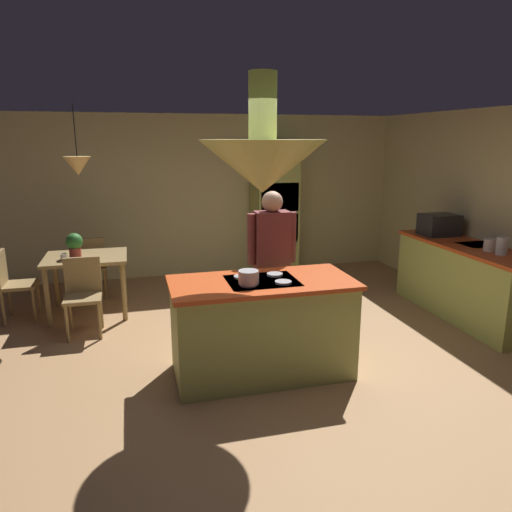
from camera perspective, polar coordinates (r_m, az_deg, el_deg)
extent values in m
plane|color=#AD7F51|center=(4.88, 0.06, -12.67)|extent=(8.16, 8.16, 0.00)
cube|color=beige|center=(7.80, -6.48, 7.14)|extent=(6.80, 0.10, 2.55)
cube|color=#A8B259|center=(4.52, 0.72, -8.77)|extent=(1.63, 0.76, 0.88)
cube|color=#D14C1E|center=(4.36, 0.74, -3.19)|extent=(1.69, 0.82, 0.04)
cube|color=black|center=(4.36, 0.74, -3.00)|extent=(0.64, 0.52, 0.01)
cylinder|color=#B2B2B7|center=(4.20, -0.90, -3.47)|extent=(0.15, 0.15, 0.02)
cylinder|color=#B2B2B7|center=(4.28, 3.27, -3.14)|extent=(0.15, 0.15, 0.02)
cylinder|color=#B2B2B7|center=(4.44, -1.70, -2.50)|extent=(0.15, 0.15, 0.02)
cylinder|color=#B2B2B7|center=(4.52, 2.26, -2.21)|extent=(0.15, 0.15, 0.02)
cube|color=#A8B259|center=(6.47, 23.70, -2.92)|extent=(0.62, 2.07, 0.88)
cube|color=#D14C1E|center=(6.36, 24.10, 1.05)|extent=(0.66, 2.11, 0.04)
cube|color=#B2B2B7|center=(6.47, 25.12, 0.60)|extent=(0.48, 0.36, 0.16)
cube|color=#A8B259|center=(7.68, 2.19, 5.43)|extent=(0.66, 0.62, 2.10)
cube|color=black|center=(7.37, 2.87, 7.01)|extent=(0.60, 0.04, 0.44)
cube|color=black|center=(7.45, 2.82, 3.35)|extent=(0.60, 0.04, 0.44)
cube|color=olive|center=(6.31, -19.65, -0.13)|extent=(0.99, 0.85, 0.04)
cylinder|color=olive|center=(6.12, -23.66, -4.63)|extent=(0.06, 0.06, 0.72)
cylinder|color=olive|center=(6.04, -15.52, -4.19)|extent=(0.06, 0.06, 0.72)
cylinder|color=olive|center=(6.81, -22.78, -2.74)|extent=(0.06, 0.06, 0.72)
cylinder|color=olive|center=(6.73, -15.49, -2.32)|extent=(0.06, 0.06, 0.72)
cylinder|color=tan|center=(5.19, 0.89, -6.08)|extent=(0.14, 0.14, 0.82)
cylinder|color=tan|center=(5.24, 2.79, -5.90)|extent=(0.14, 0.14, 0.82)
cube|color=brown|center=(5.02, 1.91, 1.79)|extent=(0.36, 0.22, 0.63)
cylinder|color=brown|center=(4.95, -0.53, 2.01)|extent=(0.09, 0.09, 0.53)
cylinder|color=brown|center=(5.08, 4.29, 2.26)|extent=(0.09, 0.09, 0.53)
sphere|color=tan|center=(4.95, 1.95, 6.48)|extent=(0.22, 0.22, 0.22)
cone|color=#A8B259|center=(4.18, 0.78, 10.64)|extent=(1.10, 1.10, 0.45)
cylinder|color=#A8B259|center=(4.18, 0.81, 17.50)|extent=(0.24, 0.24, 0.55)
cone|color=#E0B266|center=(6.15, -20.50, 10.04)|extent=(0.32, 0.32, 0.22)
cylinder|color=black|center=(6.15, -20.84, 13.85)|extent=(0.01, 0.01, 0.60)
cube|color=olive|center=(5.70, -19.96, -4.76)|extent=(0.40, 0.40, 0.04)
cube|color=olive|center=(5.81, -19.99, -2.15)|extent=(0.40, 0.04, 0.42)
cylinder|color=olive|center=(5.63, -21.64, -7.56)|extent=(0.04, 0.04, 0.43)
cylinder|color=olive|center=(5.60, -18.17, -7.40)|extent=(0.04, 0.04, 0.43)
cylinder|color=olive|center=(5.95, -21.28, -6.39)|extent=(0.04, 0.04, 0.43)
cylinder|color=olive|center=(5.92, -18.00, -6.23)|extent=(0.04, 0.04, 0.43)
cube|color=olive|center=(7.08, -19.01, -1.11)|extent=(0.40, 0.40, 0.04)
cube|color=olive|center=(6.86, -19.25, 0.29)|extent=(0.40, 0.04, 0.42)
cylinder|color=olive|center=(7.29, -17.45, -2.40)|extent=(0.04, 0.04, 0.43)
cylinder|color=olive|center=(7.32, -20.11, -2.56)|extent=(0.04, 0.04, 0.43)
cylinder|color=olive|center=(6.97, -17.56, -3.17)|extent=(0.04, 0.04, 0.43)
cylinder|color=olive|center=(7.00, -20.34, -3.32)|extent=(0.04, 0.04, 0.43)
cube|color=olive|center=(6.51, -26.40, -3.12)|extent=(0.40, 0.40, 0.04)
cube|color=olive|center=(6.49, -28.15, -1.33)|extent=(0.04, 0.40, 0.42)
cylinder|color=olive|center=(6.38, -24.97, -5.41)|extent=(0.04, 0.04, 0.43)
cylinder|color=olive|center=(6.70, -24.49, -4.47)|extent=(0.04, 0.04, 0.43)
cylinder|color=olive|center=(6.45, -27.95, -5.53)|extent=(0.04, 0.04, 0.43)
cylinder|color=olive|center=(6.77, -27.33, -4.60)|extent=(0.04, 0.04, 0.43)
cylinder|color=#99382D|center=(6.25, -20.76, 0.39)|extent=(0.14, 0.14, 0.12)
sphere|color=#2D722D|center=(6.22, -20.87, 1.65)|extent=(0.20, 0.20, 0.20)
cylinder|color=white|center=(6.12, -21.97, -0.13)|extent=(0.07, 0.07, 0.09)
cylinder|color=silver|center=(5.96, 27.29, 1.07)|extent=(0.12, 0.12, 0.20)
cylinder|color=silver|center=(6.09, 26.15, 1.19)|extent=(0.14, 0.14, 0.14)
cube|color=#232326|center=(6.82, 21.01, 3.50)|extent=(0.46, 0.36, 0.28)
cylinder|color=#B2B2B7|center=(4.17, -0.90, -2.55)|extent=(0.18, 0.18, 0.12)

